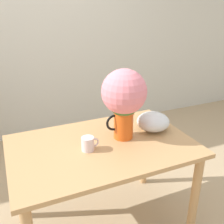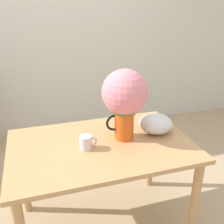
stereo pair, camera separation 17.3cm
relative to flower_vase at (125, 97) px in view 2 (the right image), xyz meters
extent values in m
plane|color=tan|center=(-0.28, 0.06, -1.02)|extent=(12.00, 12.00, 0.00)
cube|color=silver|center=(-0.28, 1.74, 0.28)|extent=(8.00, 0.05, 2.60)
cube|color=tan|center=(-0.17, -0.03, -0.32)|extent=(1.22, 0.80, 0.03)
cylinder|color=tan|center=(0.38, -0.37, -0.68)|extent=(0.06, 0.06, 0.69)
cylinder|color=tan|center=(-0.72, 0.31, -0.68)|extent=(0.06, 0.06, 0.69)
cylinder|color=tan|center=(0.38, 0.31, -0.68)|extent=(0.06, 0.06, 0.69)
cylinder|color=#E05619|center=(0.00, 0.00, -0.19)|extent=(0.13, 0.13, 0.23)
cone|color=#E05619|center=(0.06, 0.00, -0.10)|extent=(0.05, 0.05, 0.06)
torus|color=black|center=(-0.07, 0.00, -0.17)|extent=(0.12, 0.02, 0.12)
sphere|color=#3D7033|center=(0.00, 0.00, -0.02)|extent=(0.23, 0.23, 0.23)
sphere|color=pink|center=(0.00, 0.00, 0.04)|extent=(0.30, 0.30, 0.30)
cylinder|color=silver|center=(-0.28, -0.06, -0.26)|extent=(0.08, 0.08, 0.09)
torus|color=silver|center=(-0.24, -0.06, -0.26)|extent=(0.06, 0.01, 0.06)
ellipsoid|color=silver|center=(0.25, 0.02, -0.23)|extent=(0.24, 0.24, 0.13)
camera|label=1|loc=(-0.73, -1.46, 0.58)|focal=42.00mm
camera|label=2|loc=(-0.57, -1.52, 0.58)|focal=42.00mm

